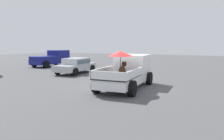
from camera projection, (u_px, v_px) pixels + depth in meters
name	position (u px, v px, depth m)	size (l,w,h in m)	color
ground_plane	(125.00, 88.00, 12.96)	(80.00, 80.00, 0.00)	#4C4C4F
pickup_truck_main	(128.00, 71.00, 13.24)	(5.12, 2.40, 2.20)	black
pickup_truck_red	(52.00, 58.00, 25.71)	(4.97, 2.58, 1.80)	black
parked_sedan_near	(76.00, 65.00, 19.45)	(4.31, 1.99, 1.33)	black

